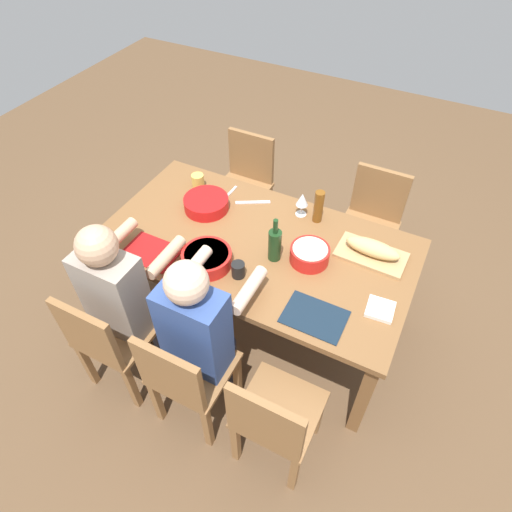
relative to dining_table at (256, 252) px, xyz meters
name	(u,v)px	position (x,y,z in m)	size (l,w,h in m)	color
ground_plane	(256,316)	(0.00, 0.00, -0.66)	(8.00, 8.00, 0.00)	brown
dining_table	(256,252)	(0.00, 0.00, 0.00)	(1.87, 1.01, 0.74)	brown
chair_far_right	(108,338)	(0.52, 0.83, -0.18)	(0.40, 0.40, 0.85)	olive
diner_far_right	(121,292)	(0.52, 0.64, 0.03)	(0.41, 0.53, 1.20)	#2D2D38
chair_near_right	(246,181)	(0.52, -0.83, -0.18)	(0.40, 0.40, 0.85)	olive
chair_near_left	(371,220)	(-0.52, -0.83, -0.18)	(0.40, 0.40, 0.85)	olive
chair_far_left	(273,420)	(-0.52, 0.83, -0.18)	(0.40, 0.40, 0.85)	olive
chair_far_center	(185,376)	(0.00, 0.83, -0.18)	(0.40, 0.40, 0.85)	olive
diner_far_center	(199,327)	(0.00, 0.64, 0.03)	(0.41, 0.53, 1.20)	#2D2D38
serving_bowl_pasta	(310,254)	(-0.34, -0.01, 0.13)	(0.23, 0.23, 0.10)	red
serving_bowl_fruit	(206,203)	(0.43, -0.14, 0.12)	(0.29, 0.29, 0.08)	red
serving_bowl_greens	(207,258)	(0.17, 0.27, 0.13)	(0.29, 0.29, 0.09)	red
cutting_board	(371,255)	(-0.65, -0.21, 0.09)	(0.40, 0.22, 0.02)	tan
bread_loaf	(373,248)	(-0.65, -0.21, 0.14)	(0.32, 0.11, 0.09)	tan
wine_bottle	(275,244)	(-0.15, 0.06, 0.18)	(0.08, 0.08, 0.29)	#193819
beer_bottle	(319,207)	(-0.25, -0.36, 0.19)	(0.06, 0.06, 0.22)	brown
wine_glass	(302,200)	(-0.14, -0.37, 0.19)	(0.08, 0.08, 0.17)	silver
placemat_far_right	(151,252)	(0.52, 0.35, 0.08)	(0.32, 0.23, 0.01)	maroon
cup_near_right	(198,181)	(0.60, -0.32, 0.12)	(0.08, 0.08, 0.10)	gold
fork_near_right	(230,193)	(0.38, -0.35, 0.08)	(0.02, 0.17, 0.01)	silver
placemat_far_left	(315,317)	(-0.52, 0.35, 0.08)	(0.32, 0.23, 0.01)	#142333
cup_far_center	(238,270)	(-0.03, 0.27, 0.12)	(0.08, 0.08, 0.09)	black
carving_knife	(253,202)	(0.19, -0.33, 0.08)	(0.23, 0.02, 0.01)	silver
napkin_stack	(380,309)	(-0.80, 0.15, 0.09)	(0.14, 0.14, 0.02)	white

